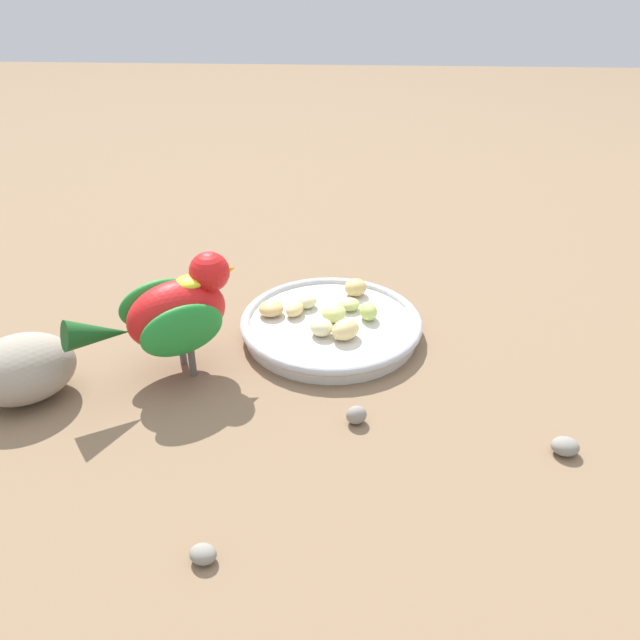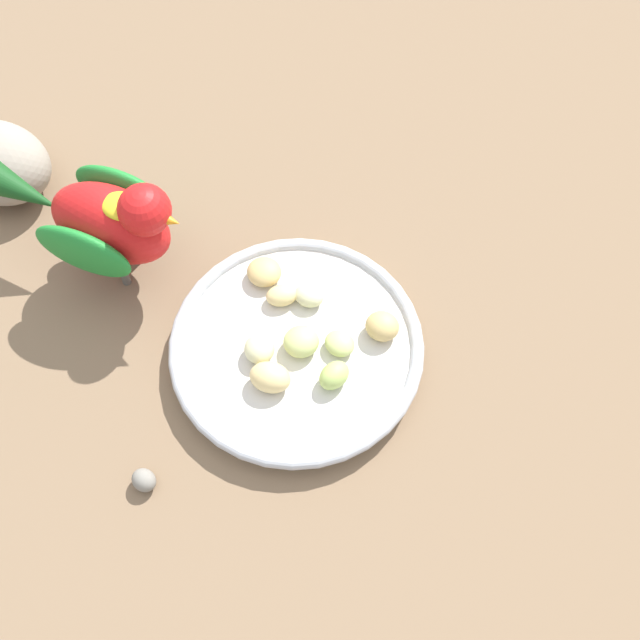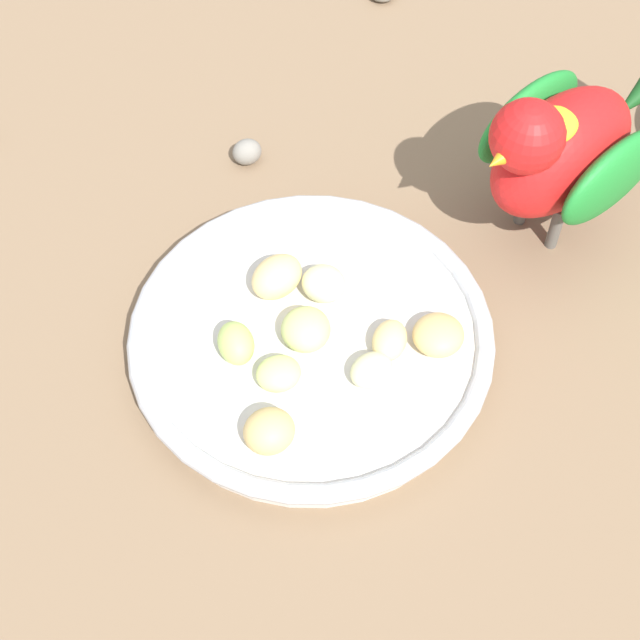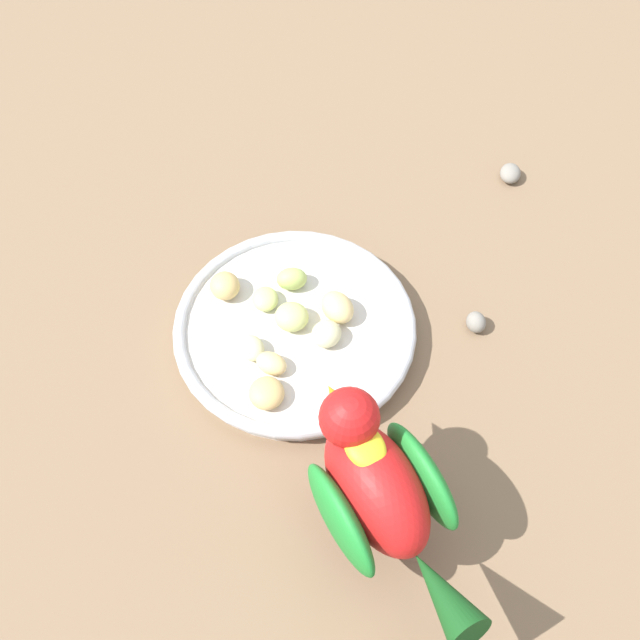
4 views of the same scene
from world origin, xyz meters
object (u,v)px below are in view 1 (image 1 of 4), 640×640
at_px(parrot, 174,312).
at_px(pebble_0, 565,446).
at_px(feeding_bowl, 331,325).
at_px(apple_piece_0, 307,302).
at_px(apple_piece_4, 295,309).
at_px(apple_piece_8, 356,287).
at_px(apple_piece_6, 321,327).
at_px(apple_piece_5, 346,330).
at_px(apple_piece_2, 334,313).
at_px(apple_piece_1, 368,311).
at_px(rock_large, 22,369).
at_px(apple_piece_3, 349,304).
at_px(pebble_2, 356,415).
at_px(apple_piece_7, 271,308).
at_px(pebble_1, 203,554).

bearing_deg(parrot, pebble_0, -51.89).
distance_m(feeding_bowl, apple_piece_0, 0.05).
distance_m(apple_piece_4, parrot, 0.17).
bearing_deg(apple_piece_8, apple_piece_6, 68.72).
distance_m(apple_piece_0, apple_piece_5, 0.09).
bearing_deg(apple_piece_2, apple_piece_4, -12.00).
relative_size(apple_piece_1, apple_piece_4, 1.00).
bearing_deg(parrot, rock_large, 164.06).
height_order(apple_piece_1, pebble_0, apple_piece_1).
distance_m(apple_piece_3, pebble_2, 0.20).
bearing_deg(feeding_bowl, apple_piece_2, -137.89).
height_order(apple_piece_2, pebble_2, apple_piece_2).
distance_m(feeding_bowl, pebble_2, 0.17).
distance_m(apple_piece_3, pebble_0, 0.32).
distance_m(apple_piece_4, rock_large, 0.32).
distance_m(feeding_bowl, apple_piece_5, 0.05).
relative_size(feeding_bowl, pebble_2, 10.57).
bearing_deg(feeding_bowl, pebble_2, 101.11).
relative_size(apple_piece_8, pebble_0, 1.13).
bearing_deg(apple_piece_3, apple_piece_0, -2.90).
relative_size(apple_piece_2, pebble_0, 1.18).
xyz_separation_m(apple_piece_5, apple_piece_8, (-0.01, -0.11, -0.00)).
height_order(apple_piece_3, apple_piece_4, apple_piece_4).
bearing_deg(apple_piece_5, parrot, 15.54).
bearing_deg(apple_piece_2, apple_piece_7, -6.92).
bearing_deg(parrot, apple_piece_1, -11.34).
distance_m(apple_piece_2, apple_piece_3, 0.03).
bearing_deg(apple_piece_3, apple_piece_7, 10.64).
bearing_deg(feeding_bowl, apple_piece_4, -16.42).
height_order(apple_piece_8, parrot, parrot).
distance_m(apple_piece_5, rock_large, 0.36).
bearing_deg(apple_piece_8, rock_large, 31.75).
bearing_deg(apple_piece_6, apple_piece_7, -33.58).
bearing_deg(feeding_bowl, apple_piece_7, -9.50).
bearing_deg(pebble_2, apple_piece_2, -80.19).
distance_m(apple_piece_6, apple_piece_8, 0.11).
bearing_deg(apple_piece_7, apple_piece_4, -178.20).
distance_m(apple_piece_5, pebble_2, 0.13).
bearing_deg(rock_large, apple_piece_3, -152.71).
height_order(apple_piece_0, apple_piece_3, apple_piece_0).
bearing_deg(apple_piece_7, rock_large, 32.93).
xyz_separation_m(apple_piece_2, pebble_1, (0.09, 0.35, -0.02)).
height_order(apple_piece_0, parrot, parrot).
height_order(apple_piece_0, pebble_2, apple_piece_0).
bearing_deg(apple_piece_3, pebble_0, 132.19).
bearing_deg(pebble_1, pebble_2, -124.17).
xyz_separation_m(feeding_bowl, pebble_2, (-0.03, 0.17, -0.00)).
xyz_separation_m(apple_piece_0, apple_piece_2, (-0.04, 0.03, 0.00)).
distance_m(apple_piece_1, parrot, 0.24).
height_order(apple_piece_8, pebble_0, apple_piece_8).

